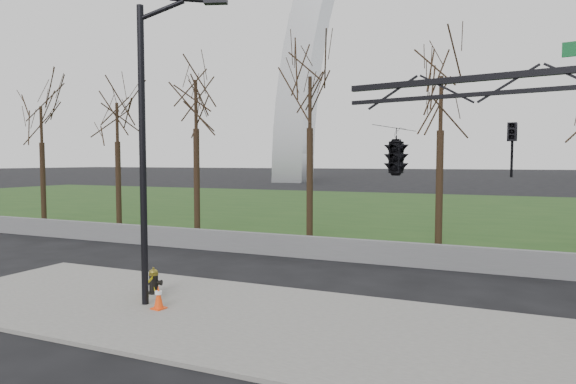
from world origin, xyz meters
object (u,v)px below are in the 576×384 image
at_px(fire_hydrant, 154,281).
at_px(traffic_signal_mast, 433,151).
at_px(traffic_cone, 159,297).
at_px(street_light, 151,133).

xyz_separation_m(fire_hydrant, traffic_signal_mast, (7.95, -1.31, 3.69)).
relative_size(traffic_cone, traffic_signal_mast, 0.10).
xyz_separation_m(fire_hydrant, traffic_cone, (1.08, -1.18, -0.05)).
relative_size(fire_hydrant, street_light, 0.09).
relative_size(fire_hydrant, traffic_cone, 1.25).
relative_size(street_light, traffic_signal_mast, 1.37).
bearing_deg(traffic_signal_mast, traffic_cone, -171.70).
height_order(street_light, traffic_signal_mast, street_light).
height_order(fire_hydrant, traffic_cone, fire_hydrant).
height_order(fire_hydrant, street_light, street_light).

